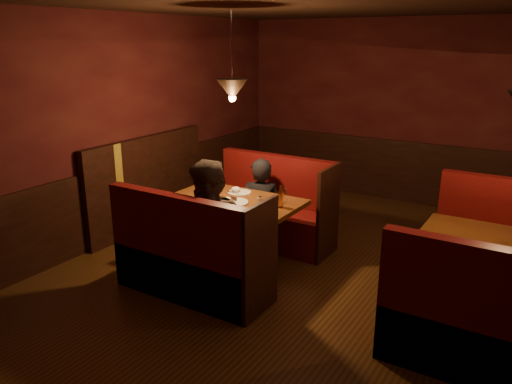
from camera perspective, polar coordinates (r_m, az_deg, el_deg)
The scene contains 8 objects.
room at distance 5.24m, azimuth 6.00°, elevation 0.19°, with size 6.02×7.02×2.92m.
main_table at distance 5.75m, azimuth -2.41°, elevation -2.66°, with size 1.52×0.92×1.06m.
main_bench_far at distance 6.52m, azimuth 1.98°, elevation -2.71°, with size 1.67×0.60×1.14m.
main_bench_near at distance 5.20m, azimuth -7.58°, elevation -8.13°, with size 1.67×0.60×1.14m.
second_table at distance 5.07m, azimuth 26.33°, elevation -7.39°, with size 1.47×0.94×0.83m.
second_bench_near at distance 4.39m, azimuth 25.05°, elevation -14.65°, with size 1.63×0.61×1.16m.
diner_a at distance 6.24m, azimuth 0.57°, elevation 0.24°, with size 0.55×0.36×1.52m, color black.
diner_b at distance 5.14m, azimuth -5.07°, elevation -2.19°, with size 0.85×0.66×1.75m, color #342822.
Camera 1 is at (1.88, -4.49, 2.56)m, focal length 35.00 mm.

